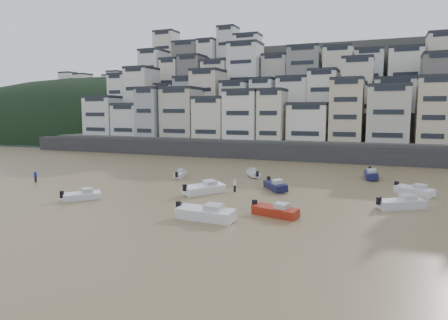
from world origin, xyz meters
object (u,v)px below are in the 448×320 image
at_px(boat_g, 414,189).
at_px(boat_j, 82,195).
at_px(person_pink, 235,185).
at_px(boat_f, 180,174).
at_px(person_blue, 35,176).
at_px(boat_h, 253,173).
at_px(boat_i, 371,173).
at_px(boat_c, 204,187).
at_px(boat_d, 401,202).
at_px(boat_e, 275,184).
at_px(boat_b, 275,209).
at_px(boat_a, 205,211).

distance_m(boat_g, boat_j, 40.76).
bearing_deg(boat_g, person_pink, -126.78).
bearing_deg(boat_f, person_blue, 110.97).
bearing_deg(boat_h, boat_i, -106.69).
distance_m(boat_c, boat_j, 14.73).
bearing_deg(boat_j, boat_g, -20.90).
bearing_deg(boat_h, boat_d, -156.88).
bearing_deg(boat_g, boat_e, -132.33).
relative_size(boat_b, boat_c, 0.85).
distance_m(boat_c, person_blue, 26.72).
bearing_deg(boat_b, boat_i, 89.42).
height_order(boat_j, person_pink, person_pink).
relative_size(boat_c, boat_i, 1.01).
distance_m(boat_a, boat_g, 28.18).
distance_m(boat_e, person_pink, 5.56).
bearing_deg(boat_d, boat_e, 127.83).
distance_m(boat_h, boat_i, 18.24).
relative_size(boat_b, boat_f, 1.25).
distance_m(boat_b, boat_e, 13.56).
bearing_deg(boat_a, boat_j, 174.79).
xyz_separation_m(boat_g, person_blue, (-51.34, -10.93, 0.15)).
height_order(boat_d, boat_h, boat_d).
height_order(boat_a, boat_b, boat_a).
xyz_separation_m(boat_b, boat_h, (-9.38, 22.25, -0.09)).
bearing_deg(person_pink, boat_c, -138.54).
height_order(boat_a, boat_e, boat_a).
height_order(boat_b, boat_e, boat_e).
height_order(boat_h, boat_j, boat_j).
xyz_separation_m(boat_d, boat_h, (-21.15, 14.17, -0.15)).
bearing_deg(boat_b, boat_j, -160.83).
bearing_deg(boat_f, boat_c, -151.95).
bearing_deg(person_blue, boat_c, 3.64).
height_order(boat_b, person_pink, person_pink).
xyz_separation_m(boat_b, boat_e, (-3.43, 13.12, 0.05)).
relative_size(boat_c, boat_d, 1.08).
distance_m(boat_a, boat_h, 26.45).
xyz_separation_m(boat_c, boat_g, (24.68, 9.23, -0.11)).
bearing_deg(person_pink, person_blue, -171.52).
bearing_deg(boat_h, boat_g, -137.17).
xyz_separation_m(boat_j, person_blue, (-14.68, 6.86, 0.23)).
bearing_deg(boat_c, boat_d, -56.53).
height_order(boat_i, person_blue, person_blue).
bearing_deg(boat_c, boat_h, 24.76).
distance_m(boat_f, boat_h, 11.74).
distance_m(boat_i, person_blue, 50.84).
bearing_deg(boat_f, boat_i, -83.91).
xyz_separation_m(boat_i, boat_j, (-31.23, -28.70, -0.19)).
distance_m(boat_d, person_pink, 19.89).
height_order(boat_b, boat_f, boat_b).
xyz_separation_m(boat_a, boat_i, (13.96, 31.35, -0.04)).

